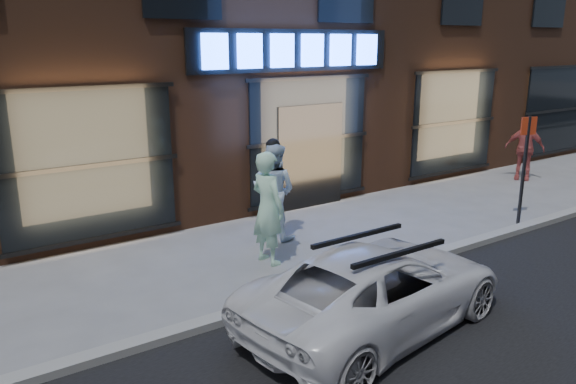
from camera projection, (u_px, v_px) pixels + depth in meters
The scene contains 7 objects.
ground at pixel (437, 257), 10.21m from camera, with size 90.00×90.00×0.00m, color slate.
curb at pixel (437, 254), 10.20m from camera, with size 60.00×0.25×0.12m, color gray.
man_bowtie at pixel (268, 208), 9.72m from camera, with size 0.73×0.48×2.00m, color #AEE5CE.
man_cap at pixel (273, 191), 11.00m from camera, with size 0.93×0.72×1.91m, color silver.
passerby at pixel (524, 148), 15.71m from camera, with size 1.04×0.43×1.78m, color #BA504C.
white_suv at pixel (376, 288), 7.59m from camera, with size 1.91×4.13×1.15m, color silver.
sign_post at pixel (525, 160), 11.69m from camera, with size 0.36×0.14×2.32m.
Camera 1 is at (-7.62, -6.37, 3.80)m, focal length 35.00 mm.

